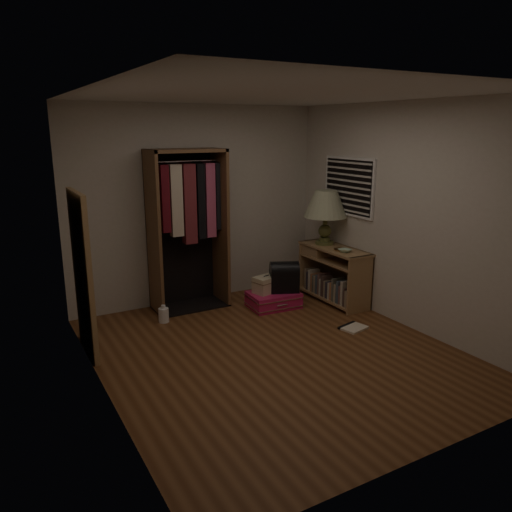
% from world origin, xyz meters
% --- Properties ---
extents(ground, '(4.00, 4.00, 0.00)m').
position_xyz_m(ground, '(0.00, 0.00, 0.00)').
color(ground, brown).
rests_on(ground, ground).
extents(room_walls, '(3.52, 4.02, 2.60)m').
position_xyz_m(room_walls, '(0.08, 0.04, 1.50)').
color(room_walls, beige).
rests_on(room_walls, ground).
extents(console_bookshelf, '(0.42, 1.12, 0.75)m').
position_xyz_m(console_bookshelf, '(1.54, 1.04, 0.39)').
color(console_bookshelf, '#987149').
rests_on(console_bookshelf, ground).
extents(open_wardrobe, '(0.98, 0.50, 2.05)m').
position_xyz_m(open_wardrobe, '(-0.23, 1.77, 1.21)').
color(open_wardrobe, brown).
rests_on(open_wardrobe, ground).
extents(floor_mirror, '(0.06, 0.80, 1.70)m').
position_xyz_m(floor_mirror, '(-1.70, 1.00, 0.85)').
color(floor_mirror, '#A37D4F').
rests_on(floor_mirror, ground).
extents(pink_suitcase, '(0.69, 0.52, 0.20)m').
position_xyz_m(pink_suitcase, '(0.70, 1.19, 0.10)').
color(pink_suitcase, '#C1174F').
rests_on(pink_suitcase, ground).
extents(train_case, '(0.36, 0.29, 0.23)m').
position_xyz_m(train_case, '(0.62, 1.24, 0.31)').
color(train_case, beige).
rests_on(train_case, pink_suitcase).
extents(black_bag, '(0.44, 0.37, 0.41)m').
position_xyz_m(black_bag, '(0.85, 1.17, 0.41)').
color(black_bag, black).
rests_on(black_bag, pink_suitcase).
extents(table_lamp, '(0.72, 0.72, 0.74)m').
position_xyz_m(table_lamp, '(1.54, 1.23, 1.29)').
color(table_lamp, '#4D5228').
rests_on(table_lamp, console_bookshelf).
extents(brass_tray, '(0.27, 0.27, 0.01)m').
position_xyz_m(brass_tray, '(1.54, 0.84, 0.76)').
color(brass_tray, '#B27F44').
rests_on(brass_tray, console_bookshelf).
extents(ceramic_bowl, '(0.17, 0.17, 0.04)m').
position_xyz_m(ceramic_bowl, '(1.49, 0.73, 0.77)').
color(ceramic_bowl, '#AED1B3').
rests_on(ceramic_bowl, console_bookshelf).
extents(white_jug, '(0.15, 0.15, 0.22)m').
position_xyz_m(white_jug, '(-0.74, 1.39, 0.09)').
color(white_jug, white).
rests_on(white_jug, ground).
extents(floor_book, '(0.34, 0.30, 0.03)m').
position_xyz_m(floor_book, '(1.13, 0.11, 0.01)').
color(floor_book, '#F0E3CA').
rests_on(floor_book, ground).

